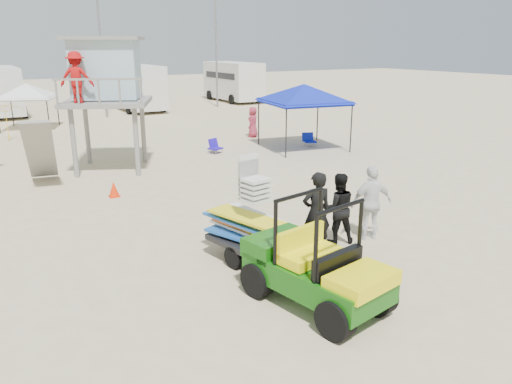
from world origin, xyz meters
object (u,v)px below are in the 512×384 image
canopy_blue (304,87)px  lifeguard_tower (102,74)px  surf_trailer (253,225)px  man_left (316,213)px  utility_cart (317,259)px

canopy_blue → lifeguard_tower: bearing=176.6°
surf_trailer → lifeguard_tower: (-0.50, 10.41, 2.76)m
man_left → lifeguard_tower: (-2.02, 10.71, 2.66)m
man_left → lifeguard_tower: lifeguard_tower is taller
surf_trailer → canopy_blue: bearing=49.5°
canopy_blue → surf_trailer: bearing=-130.5°
surf_trailer → man_left: 1.55m
utility_cart → man_left: utility_cart is taller
lifeguard_tower → canopy_blue: size_ratio=1.26×
utility_cart → canopy_blue: (8.44, 12.21, 1.88)m
man_left → surf_trailer: bearing=-0.2°
lifeguard_tower → canopy_blue: bearing=-3.4°
surf_trailer → man_left: size_ratio=1.30×
man_left → canopy_blue: (6.92, 10.17, 1.86)m
man_left → canopy_blue: canopy_blue is taller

